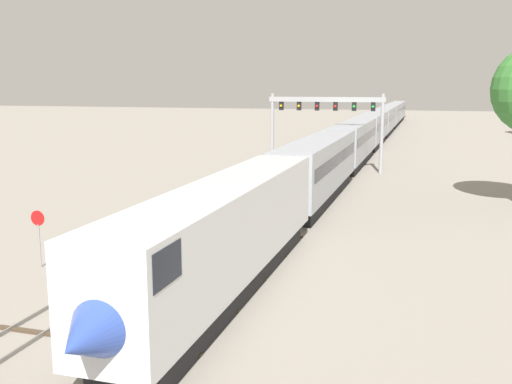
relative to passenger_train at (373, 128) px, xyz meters
name	(u,v)px	position (x,y,z in m)	size (l,w,h in m)	color
ground_plane	(141,322)	(-2.00, -69.27, -2.61)	(400.00, 400.00, 0.00)	gray
track_main	(365,152)	(0.00, -9.27, -2.55)	(2.60, 200.00, 0.16)	slate
track_near	(292,171)	(-5.50, -29.27, -2.55)	(2.60, 160.00, 0.16)	slate
passenger_train	(373,128)	(0.00, 0.00, 0.00)	(3.04, 150.94, 4.80)	silver
signal_gantry	(326,114)	(-2.25, -27.81, 3.34)	(12.10, 0.49, 8.07)	#999BA0
stop_sign	(39,231)	(-10.00, -64.51, -0.74)	(0.76, 0.08, 2.88)	gray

